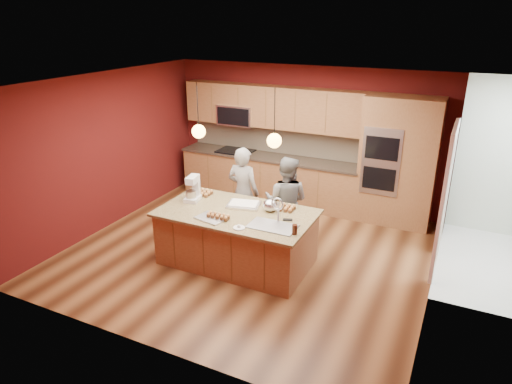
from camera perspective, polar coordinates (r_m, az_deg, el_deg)
The scene contains 24 objects.
floor at distance 7.42m, azimuth -0.85°, elevation -7.53°, with size 5.50×5.50×0.00m, color #442312.
ceiling at distance 6.56m, azimuth -0.98°, elevation 13.61°, with size 5.50×5.50×0.00m, color white.
wall_back at distance 9.08m, azimuth 6.20°, elevation 6.99°, with size 5.50×5.50×0.00m, color #4E1010.
wall_front at distance 4.94m, azimuth -14.05°, elevation -6.21°, with size 5.50×5.50×0.00m, color #4E1010.
wall_left at distance 8.41m, azimuth -17.98°, elevation 4.90°, with size 5.00×5.00×0.00m, color #4E1010.
wall_right at distance 6.22m, azimuth 22.38°, elevation -1.36°, with size 5.00×5.00×0.00m, color #4E1010.
cabinet_run at distance 9.19m, azimuth 1.57°, elevation 4.92°, with size 3.74×0.64×2.30m.
oven_column at distance 8.43m, azimuth 17.32°, elevation 3.60°, with size 1.30×0.62×2.30m.
doorway_trim at distance 7.08m, azimuth 22.41°, elevation -1.31°, with size 0.08×1.11×2.20m, color white, non-canonical shape.
pendant_left at distance 6.70m, azimuth -7.17°, elevation 7.55°, with size 0.20×0.20×0.80m.
pendant_right at distance 6.15m, azimuth 2.29°, elevation 6.46°, with size 0.20×0.20×0.80m.
island at distance 6.95m, azimuth -2.32°, elevation -5.62°, with size 2.30×1.29×1.23m.
person_left at distance 7.68m, azimuth -1.60°, elevation -0.03°, with size 0.57×0.37×1.57m, color black.
person_right at distance 7.39m, azimuth 3.79°, elevation -1.20°, with size 0.73×0.57×1.51m, color slate.
stand_mixer at distance 7.19m, azimuth -7.90°, elevation 0.24°, with size 0.26×0.32×0.40m.
sheet_cake at distance 6.98m, azimuth -1.55°, elevation -1.56°, with size 0.55×0.46×0.05m.
cooling_rack at distance 6.57m, azimuth -5.60°, elevation -3.25°, with size 0.43×0.31×0.02m, color #B9BBC1.
mixing_bowl at distance 6.77m, azimuth 1.80°, elevation -1.66°, with size 0.23×0.23×0.19m, color silver.
plate at distance 6.26m, azimuth -2.13°, elevation -4.48°, with size 0.16×0.16×0.01m, color white.
tumbler at distance 6.09m, azimuth 4.85°, elevation -4.69°, with size 0.07×0.07×0.14m, color #3A1B10.
phone at distance 6.52m, azimuth 3.98°, elevation -3.48°, with size 0.14×0.07×0.01m, color black.
cupcakes_left at distance 7.43m, azimuth -6.48°, elevation -0.10°, with size 0.25×0.25×0.07m, color #CA8849, non-canonical shape.
cupcakes_rack at distance 6.54m, azimuth -4.75°, elevation -2.98°, with size 0.36×0.14×0.06m, color #CA8849, non-canonical shape.
cupcakes_right at distance 6.83m, azimuth 3.93°, elevation -1.99°, with size 0.24×0.24×0.07m, color #CA8849, non-canonical shape.
Camera 1 is at (2.91, -5.81, 3.58)m, focal length 32.00 mm.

